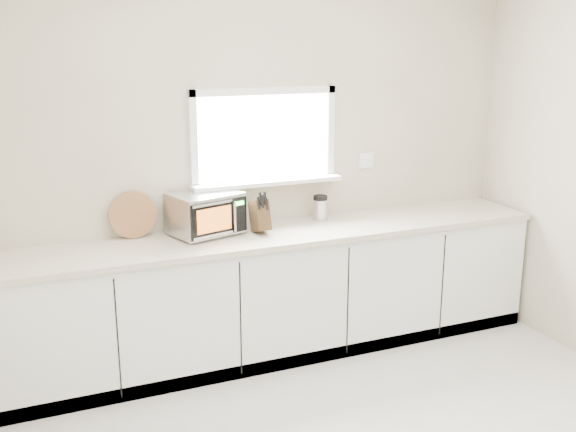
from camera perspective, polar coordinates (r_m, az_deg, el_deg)
back_wall at (r=4.92m, az=-2.07°, el=4.58°), size 4.00×0.17×2.70m
cabinets at (r=4.90m, az=-0.74°, el=-6.68°), size 3.92×0.60×0.88m
countertop at (r=4.74m, az=-0.71°, el=-1.54°), size 3.92×0.64×0.04m
microwave at (r=4.66m, az=-6.98°, el=0.27°), size 0.53×0.47×0.29m
knife_block at (r=4.68m, az=-2.40°, el=0.09°), size 0.11×0.21×0.30m
cutting_board at (r=4.67m, az=-13.02°, el=0.11°), size 0.32×0.08×0.32m
coffee_grinder at (r=5.03m, az=2.75°, el=0.72°), size 0.12×0.12×0.19m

